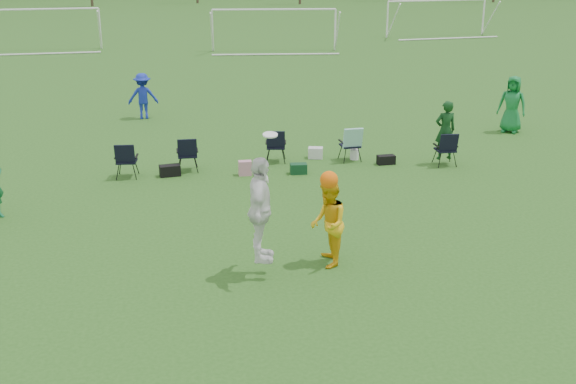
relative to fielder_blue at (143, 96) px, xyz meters
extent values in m
plane|color=#255319|center=(2.73, -14.71, -0.82)|extent=(260.00, 260.00, 0.00)
imported|color=#1629A8|center=(0.00, 0.00, 0.00)|extent=(1.09, 0.67, 1.64)
imported|color=#147334|center=(12.27, -3.66, 0.12)|extent=(1.09, 1.03, 1.88)
imported|color=white|center=(2.91, -13.72, 0.51)|extent=(0.66, 1.23, 1.99)
imported|color=yellow|center=(4.25, -13.36, 0.03)|extent=(0.71, 0.88, 1.71)
sphere|color=orange|center=(4.25, -13.36, 0.92)|extent=(0.34, 0.34, 0.34)
cylinder|color=white|center=(3.10, -13.75, 1.93)|extent=(0.27, 0.27, 0.07)
imported|color=#0F3A16|center=(8.79, -7.01, 0.17)|extent=(0.64, 0.45, 1.68)
cube|color=black|center=(1.08, -7.12, -0.67)|extent=(0.59, 0.39, 0.30)
cube|color=#C7819B|center=(3.10, -7.32, -0.62)|extent=(0.36, 0.23, 0.40)
cube|color=#103C20|center=(4.56, -7.38, -0.68)|extent=(0.46, 0.29, 0.28)
cube|color=silver|center=(5.28, -5.93, -0.66)|extent=(0.47, 0.38, 0.32)
cylinder|color=white|center=(6.38, -6.20, -0.67)|extent=(0.26, 0.26, 0.30)
cube|color=black|center=(7.17, -6.81, -0.69)|extent=(0.52, 0.30, 0.26)
cube|color=black|center=(-0.05, -7.08, -0.34)|extent=(0.64, 0.64, 0.96)
cube|color=black|center=(1.56, -6.69, -0.34)|extent=(0.61, 0.61, 0.96)
cube|color=black|center=(4.08, -6.13, -0.34)|extent=(0.67, 0.67, 0.96)
cube|color=black|center=(6.22, -6.29, -0.34)|extent=(0.66, 0.66, 0.96)
cube|color=black|center=(8.79, -7.11, -0.34)|extent=(0.61, 0.61, 0.96)
cylinder|color=white|center=(-3.63, 19.61, 0.38)|extent=(0.12, 0.12, 2.40)
cylinder|color=white|center=(-7.27, 19.29, 1.58)|extent=(7.28, 0.76, 0.12)
cylinder|color=white|center=(3.09, 17.55, 0.38)|extent=(0.12, 0.12, 2.40)
cylinder|color=white|center=(10.37, 17.04, 0.38)|extent=(0.12, 0.12, 2.40)
cylinder|color=white|center=(6.73, 17.29, 1.58)|extent=(7.29, 0.63, 0.12)
cylinder|color=white|center=(15.11, 22.78, 0.38)|extent=(0.12, 0.12, 2.40)
cylinder|color=white|center=(22.34, 23.80, 0.38)|extent=(0.12, 0.12, 2.40)
cylinder|color=white|center=(18.73, 23.29, 1.58)|extent=(7.25, 1.13, 0.12)
camera|label=1|loc=(1.78, -26.03, 5.06)|focal=45.00mm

